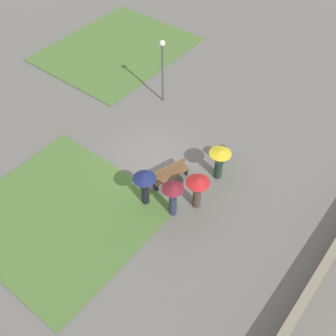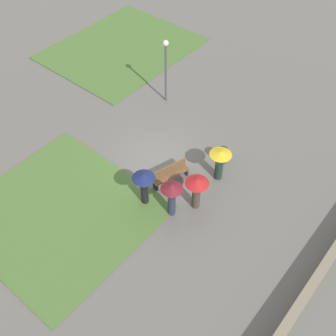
{
  "view_description": "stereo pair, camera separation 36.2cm",
  "coord_description": "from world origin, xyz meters",
  "px_view_note": "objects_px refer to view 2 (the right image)",
  "views": [
    {
      "loc": [
        -11.12,
        -9.47,
        15.25
      ],
      "look_at": [
        -0.73,
        -1.32,
        1.01
      ],
      "focal_mm": 45.0,
      "sensor_mm": 36.0,
      "label": 1
    },
    {
      "loc": [
        -10.89,
        -9.75,
        15.25
      ],
      "look_at": [
        -0.73,
        -1.32,
        1.01
      ],
      "focal_mm": 45.0,
      "sensor_mm": 36.0,
      "label": 2
    }
  ],
  "objects_px": {
    "trash_bin": "(222,155)",
    "crowd_person_maroon": "(172,193)",
    "crowd_person_red": "(197,187)",
    "crowd_person_navy": "(144,182)",
    "lamp_post": "(166,63)",
    "crowd_person_yellow": "(220,161)",
    "park_bench": "(170,173)"
  },
  "relations": [
    {
      "from": "crowd_person_navy",
      "to": "trash_bin",
      "type": "bearing_deg",
      "value": 79.5
    },
    {
      "from": "crowd_person_maroon",
      "to": "park_bench",
      "type": "bearing_deg",
      "value": 117.29
    },
    {
      "from": "crowd_person_navy",
      "to": "lamp_post",
      "type": "bearing_deg",
      "value": 127.66
    },
    {
      "from": "crowd_person_navy",
      "to": "crowd_person_yellow",
      "type": "height_order",
      "value": "crowd_person_navy"
    },
    {
      "from": "trash_bin",
      "to": "crowd_person_red",
      "type": "xyz_separation_m",
      "value": [
        -3.07,
        -0.69,
        0.9
      ]
    },
    {
      "from": "park_bench",
      "to": "crowd_person_navy",
      "type": "relative_size",
      "value": 1.03
    },
    {
      "from": "crowd_person_red",
      "to": "crowd_person_maroon",
      "type": "distance_m",
      "value": 1.17
    },
    {
      "from": "trash_bin",
      "to": "crowd_person_navy",
      "type": "relative_size",
      "value": 0.43
    },
    {
      "from": "trash_bin",
      "to": "crowd_person_red",
      "type": "height_order",
      "value": "crowd_person_red"
    },
    {
      "from": "park_bench",
      "to": "trash_bin",
      "type": "distance_m",
      "value": 2.88
    },
    {
      "from": "lamp_post",
      "to": "crowd_person_maroon",
      "type": "xyz_separation_m",
      "value": [
        -6.1,
        -5.43,
        -1.13
      ]
    },
    {
      "from": "park_bench",
      "to": "trash_bin",
      "type": "xyz_separation_m",
      "value": [
        2.62,
        -1.19,
        -0.06
      ]
    },
    {
      "from": "crowd_person_red",
      "to": "crowd_person_yellow",
      "type": "bearing_deg",
      "value": 120.72
    },
    {
      "from": "park_bench",
      "to": "lamp_post",
      "type": "height_order",
      "value": "lamp_post"
    },
    {
      "from": "lamp_post",
      "to": "crowd_person_maroon",
      "type": "distance_m",
      "value": 8.24
    },
    {
      "from": "crowd_person_navy",
      "to": "crowd_person_red",
      "type": "bearing_deg",
      "value": 39.55
    },
    {
      "from": "park_bench",
      "to": "crowd_person_yellow",
      "type": "relative_size",
      "value": 1.12
    },
    {
      "from": "park_bench",
      "to": "crowd_person_red",
      "type": "height_order",
      "value": "crowd_person_red"
    },
    {
      "from": "crowd_person_maroon",
      "to": "crowd_person_yellow",
      "type": "height_order",
      "value": "crowd_person_maroon"
    },
    {
      "from": "crowd_person_navy",
      "to": "crowd_person_maroon",
      "type": "xyz_separation_m",
      "value": [
        0.29,
        -1.33,
        0.02
      ]
    },
    {
      "from": "park_bench",
      "to": "lamp_post",
      "type": "bearing_deg",
      "value": 58.21
    },
    {
      "from": "park_bench",
      "to": "crowd_person_navy",
      "type": "xyz_separation_m",
      "value": [
        -1.76,
        0.02,
        0.9
      ]
    },
    {
      "from": "lamp_post",
      "to": "trash_bin",
      "type": "xyz_separation_m",
      "value": [
        -2.01,
        -5.31,
        -2.11
      ]
    },
    {
      "from": "crowd_person_navy",
      "to": "crowd_person_yellow",
      "type": "relative_size",
      "value": 1.09
    },
    {
      "from": "trash_bin",
      "to": "crowd_person_maroon",
      "type": "height_order",
      "value": "crowd_person_maroon"
    },
    {
      "from": "crowd_person_yellow",
      "to": "lamp_post",
      "type": "bearing_deg",
      "value": 126.79
    },
    {
      "from": "park_bench",
      "to": "crowd_person_red",
      "type": "distance_m",
      "value": 2.11
    },
    {
      "from": "crowd_person_red",
      "to": "crowd_person_navy",
      "type": "bearing_deg",
      "value": -120.7
    },
    {
      "from": "crowd_person_navy",
      "to": "crowd_person_maroon",
      "type": "distance_m",
      "value": 1.36
    },
    {
      "from": "lamp_post",
      "to": "crowd_person_red",
      "type": "bearing_deg",
      "value": -130.26
    },
    {
      "from": "lamp_post",
      "to": "crowd_person_yellow",
      "type": "relative_size",
      "value": 2.21
    },
    {
      "from": "park_bench",
      "to": "lamp_post",
      "type": "relative_size",
      "value": 0.51
    }
  ]
}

